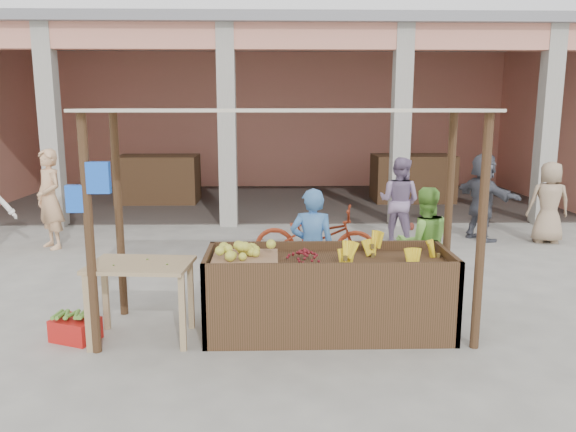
{
  "coord_description": "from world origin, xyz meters",
  "views": [
    {
      "loc": [
        -0.08,
        -5.74,
        2.4
      ],
      "look_at": [
        0.1,
        1.2,
        1.05
      ],
      "focal_mm": 35.0,
      "sensor_mm": 36.0,
      "label": 1
    }
  ],
  "objects_px": {
    "side_table": "(141,276)",
    "motorcycle": "(315,237)",
    "fruit_stall": "(328,296)",
    "red_crate": "(76,329)",
    "vendor_green": "(424,241)",
    "vendor_blue": "(312,245)"
  },
  "relations": [
    {
      "from": "side_table",
      "to": "motorcycle",
      "type": "relative_size",
      "value": 0.56
    },
    {
      "from": "fruit_stall",
      "to": "red_crate",
      "type": "distance_m",
      "value": 2.68
    },
    {
      "from": "red_crate",
      "to": "vendor_green",
      "type": "distance_m",
      "value": 4.19
    },
    {
      "from": "fruit_stall",
      "to": "vendor_blue",
      "type": "relative_size",
      "value": 1.66
    },
    {
      "from": "side_table",
      "to": "vendor_blue",
      "type": "relative_size",
      "value": 0.69
    },
    {
      "from": "side_table",
      "to": "vendor_green",
      "type": "height_order",
      "value": "vendor_green"
    },
    {
      "from": "side_table",
      "to": "motorcycle",
      "type": "xyz_separation_m",
      "value": [
        1.99,
        2.53,
        -0.19
      ]
    },
    {
      "from": "side_table",
      "to": "motorcycle",
      "type": "distance_m",
      "value": 3.22
    },
    {
      "from": "vendor_blue",
      "to": "motorcycle",
      "type": "distance_m",
      "value": 1.63
    },
    {
      "from": "side_table",
      "to": "fruit_stall",
      "type": "bearing_deg",
      "value": 9.51
    },
    {
      "from": "fruit_stall",
      "to": "side_table",
      "type": "xyz_separation_m",
      "value": [
        -1.95,
        -0.15,
        0.29
      ]
    },
    {
      "from": "vendor_green",
      "to": "motorcycle",
      "type": "height_order",
      "value": "vendor_green"
    },
    {
      "from": "fruit_stall",
      "to": "side_table",
      "type": "distance_m",
      "value": 1.98
    },
    {
      "from": "fruit_stall",
      "to": "vendor_green",
      "type": "relative_size",
      "value": 1.72
    },
    {
      "from": "side_table",
      "to": "vendor_green",
      "type": "bearing_deg",
      "value": 25.34
    },
    {
      "from": "motorcycle",
      "to": "vendor_green",
      "type": "bearing_deg",
      "value": -126.0
    },
    {
      "from": "side_table",
      "to": "motorcycle",
      "type": "height_order",
      "value": "motorcycle"
    },
    {
      "from": "vendor_blue",
      "to": "vendor_green",
      "type": "relative_size",
      "value": 1.03
    },
    {
      "from": "red_crate",
      "to": "vendor_green",
      "type": "xyz_separation_m",
      "value": [
        3.96,
        1.2,
        0.64
      ]
    },
    {
      "from": "fruit_stall",
      "to": "vendor_blue",
      "type": "height_order",
      "value": "vendor_blue"
    },
    {
      "from": "fruit_stall",
      "to": "red_crate",
      "type": "relative_size",
      "value": 5.8
    },
    {
      "from": "fruit_stall",
      "to": "motorcycle",
      "type": "distance_m",
      "value": 2.38
    }
  ]
}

